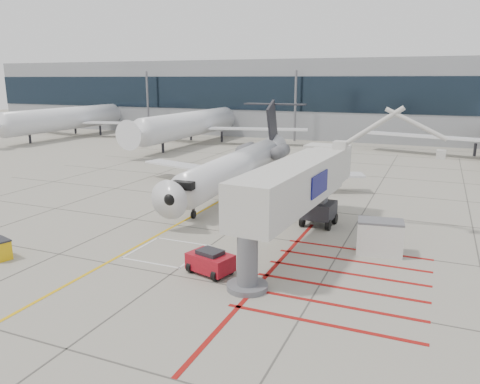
% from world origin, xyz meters
% --- Properties ---
extents(ground_plane, '(260.00, 260.00, 0.00)m').
position_xyz_m(ground_plane, '(0.00, 0.00, 0.00)').
color(ground_plane, gray).
rests_on(ground_plane, ground).
extents(regional_jet, '(25.68, 31.65, 7.98)m').
position_xyz_m(regional_jet, '(-4.33, 13.18, 3.99)').
color(regional_jet, silver).
rests_on(regional_jet, ground_plane).
extents(jet_bridge, '(9.97, 19.10, 7.43)m').
position_xyz_m(jet_bridge, '(5.07, 2.32, 3.71)').
color(jet_bridge, silver).
rests_on(jet_bridge, ground_plane).
extents(pushback_tug, '(2.80, 2.15, 1.44)m').
position_xyz_m(pushback_tug, '(1.99, -2.94, 0.72)').
color(pushback_tug, '#A40F1D').
rests_on(pushback_tug, ground_plane).
extents(baggage_cart, '(2.40, 1.78, 1.37)m').
position_xyz_m(baggage_cart, '(1.93, 8.07, 0.68)').
color(baggage_cart, '#5D5E63').
rests_on(baggage_cart, ground_plane).
extents(ground_power_unit, '(2.92, 1.96, 2.15)m').
position_xyz_m(ground_power_unit, '(10.29, 3.86, 1.08)').
color(ground_power_unit, silver).
rests_on(ground_power_unit, ground_plane).
extents(cone_nose, '(0.39, 0.39, 0.54)m').
position_xyz_m(cone_nose, '(-0.56, 4.35, 0.27)').
color(cone_nose, '#E4540C').
rests_on(cone_nose, ground_plane).
extents(cone_side, '(0.31, 0.31, 0.43)m').
position_xyz_m(cone_side, '(-0.17, 5.44, 0.21)').
color(cone_side, '#ED450C').
rests_on(cone_side, ground_plane).
extents(terminal_building, '(180.00, 28.00, 14.00)m').
position_xyz_m(terminal_building, '(10.00, 70.00, 7.00)').
color(terminal_building, gray).
rests_on(terminal_building, ground_plane).
extents(terminal_glass_band, '(180.00, 0.10, 6.00)m').
position_xyz_m(terminal_glass_band, '(10.00, 55.95, 8.00)').
color(terminal_glass_band, black).
rests_on(terminal_glass_band, ground_plane).
extents(bg_aircraft_a, '(36.70, 40.78, 12.23)m').
position_xyz_m(bg_aircraft_a, '(-50.18, 46.00, 6.12)').
color(bg_aircraft_a, silver).
rests_on(bg_aircraft_a, ground_plane).
extents(bg_aircraft_b, '(36.18, 40.20, 12.06)m').
position_xyz_m(bg_aircraft_b, '(-24.21, 46.00, 6.03)').
color(bg_aircraft_b, silver).
rests_on(bg_aircraft_b, ground_plane).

